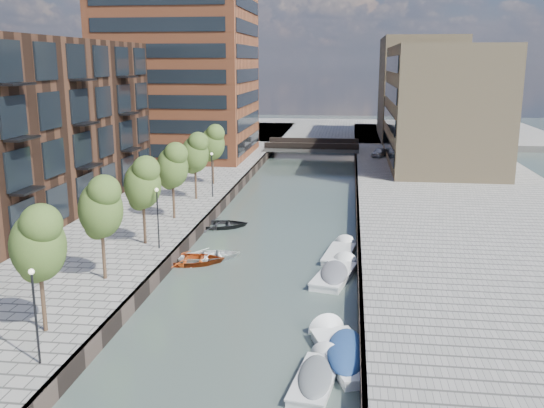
% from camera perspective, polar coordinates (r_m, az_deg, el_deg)
% --- Properties ---
extents(water, '(300.00, 300.00, 0.00)m').
position_cam_1_polar(water, '(55.32, 1.70, -0.53)').
color(water, '#38473F').
rests_on(water, ground).
extents(quay_right, '(20.00, 140.00, 1.00)m').
position_cam_1_polar(quay_right, '(55.98, 18.22, -0.51)').
color(quay_right, gray).
rests_on(quay_right, ground).
extents(quay_wall_left, '(0.25, 140.00, 1.00)m').
position_cam_1_polar(quay_wall_left, '(56.12, -4.51, 0.16)').
color(quay_wall_left, '#332823').
rests_on(quay_wall_left, ground).
extents(quay_wall_right, '(0.25, 140.00, 1.00)m').
position_cam_1_polar(quay_wall_right, '(54.95, 8.04, -0.22)').
color(quay_wall_right, '#332823').
rests_on(quay_wall_right, ground).
extents(far_closure, '(80.00, 40.00, 1.00)m').
position_cam_1_polar(far_closure, '(114.30, 4.73, 6.84)').
color(far_closure, gray).
rests_on(far_closure, ground).
extents(apartment_block, '(8.00, 38.00, 14.00)m').
position_cam_1_polar(apartment_block, '(50.55, -22.81, 6.35)').
color(apartment_block, black).
rests_on(apartment_block, quay_left).
extents(tower, '(18.00, 18.00, 30.00)m').
position_cam_1_polar(tower, '(81.62, -8.76, 15.08)').
color(tower, '#994D2C').
rests_on(tower, quay_left).
extents(tan_block_near, '(12.00, 25.00, 14.00)m').
position_cam_1_polar(tan_block_near, '(76.40, 15.63, 8.88)').
color(tan_block_near, '#9D8660').
rests_on(tan_block_near, quay_right).
extents(tan_block_far, '(12.00, 20.00, 16.00)m').
position_cam_1_polar(tan_block_far, '(102.12, 13.64, 10.54)').
color(tan_block_far, '#9D8660').
rests_on(tan_block_far, quay_right).
extents(bridge, '(13.00, 6.00, 1.30)m').
position_cam_1_polar(bridge, '(86.44, 3.84, 5.38)').
color(bridge, gray).
rests_on(bridge, ground).
extents(tree_1, '(2.50, 2.50, 5.95)m').
position_cam_1_polar(tree_1, '(29.16, -21.19, -3.31)').
color(tree_1, '#382619').
rests_on(tree_1, quay_left).
extents(tree_2, '(2.50, 2.50, 5.95)m').
position_cam_1_polar(tree_2, '(35.24, -15.84, -0.15)').
color(tree_2, '#382619').
rests_on(tree_2, quay_left).
extents(tree_3, '(2.50, 2.50, 5.95)m').
position_cam_1_polar(tree_3, '(41.61, -12.10, 2.06)').
color(tree_3, '#382619').
rests_on(tree_3, quay_left).
extents(tree_4, '(2.50, 2.50, 5.95)m').
position_cam_1_polar(tree_4, '(48.16, -9.36, 3.67)').
color(tree_4, '#382619').
rests_on(tree_4, quay_left).
extents(tree_5, '(2.50, 2.50, 5.95)m').
position_cam_1_polar(tree_5, '(54.82, -7.28, 4.89)').
color(tree_5, '#382619').
rests_on(tree_5, quay_left).
extents(tree_6, '(2.50, 2.50, 5.95)m').
position_cam_1_polar(tree_6, '(61.55, -5.64, 5.84)').
color(tree_6, '#382619').
rests_on(tree_6, quay_left).
extents(lamp_0, '(0.24, 0.24, 4.12)m').
position_cam_1_polar(lamp_0, '(26.65, -21.44, -8.96)').
color(lamp_0, black).
rests_on(lamp_0, quay_left).
extents(lamp_1, '(0.24, 0.24, 4.12)m').
position_cam_1_polar(lamp_1, '(40.66, -10.72, -0.73)').
color(lamp_1, black).
rests_on(lamp_1, quay_left).
extents(lamp_2, '(0.24, 0.24, 4.12)m').
position_cam_1_polar(lamp_2, '(55.75, -5.67, 3.21)').
color(lamp_2, black).
rests_on(lamp_2, quay_left).
extents(sloop_2, '(5.24, 4.15, 0.98)m').
position_cam_1_polar(sloop_2, '(41.10, -7.75, -5.57)').
color(sloop_2, '#A43A11').
rests_on(sloop_2, ground).
extents(sloop_3, '(5.26, 4.62, 0.91)m').
position_cam_1_polar(sloop_3, '(41.81, -5.92, -5.19)').
color(sloop_3, white).
rests_on(sloop_3, ground).
extents(sloop_4, '(5.31, 4.36, 0.96)m').
position_cam_1_polar(sloop_4, '(49.56, -4.94, -2.21)').
color(sloop_4, black).
rests_on(sloop_4, ground).
extents(motorboat_1, '(2.20, 4.69, 1.50)m').
position_cam_1_polar(motorboat_1, '(26.74, 4.27, -15.84)').
color(motorboat_1, silver).
rests_on(motorboat_1, ground).
extents(motorboat_2, '(2.42, 5.11, 1.64)m').
position_cam_1_polar(motorboat_2, '(42.83, 6.48, -4.61)').
color(motorboat_2, silver).
rests_on(motorboat_2, ground).
extents(motorboat_3, '(3.69, 5.92, 1.87)m').
position_cam_1_polar(motorboat_3, '(28.76, 6.65, -13.59)').
color(motorboat_3, white).
rests_on(motorboat_3, ground).
extents(motorboat_4, '(3.01, 5.62, 1.78)m').
position_cam_1_polar(motorboat_4, '(38.40, 6.06, -6.54)').
color(motorboat_4, white).
rests_on(motorboat_4, ground).
extents(car, '(2.49, 3.66, 1.16)m').
position_cam_1_polar(car, '(81.05, 10.07, 4.82)').
color(car, silver).
rests_on(car, quay_right).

